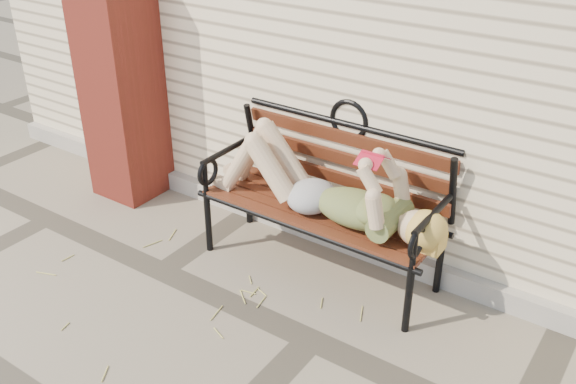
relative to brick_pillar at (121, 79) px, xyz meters
The scene contains 7 objects.
ground 2.62m from the brick_pillar, 18.06° to the right, with size 80.00×80.00×0.00m, color gray.
house_wall 3.26m from the brick_pillar, 44.37° to the left, with size 8.00×4.00×3.00m, color #F8E6C1.
foundation_strip 2.49m from the brick_pillar, ahead, with size 8.00×0.10×0.15m, color #AFA79E.
brick_pillar is the anchor object (origin of this frame).
garden_bench 1.97m from the brick_pillar, ahead, with size 1.79×0.71×1.16m.
reading_woman 1.99m from the brick_pillar, ahead, with size 1.69×0.38×0.53m.
straw_scatter 1.89m from the brick_pillar, 45.31° to the right, with size 2.95×1.73×0.01m.
Camera 1 is at (1.57, -2.54, 2.66)m, focal length 40.00 mm.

